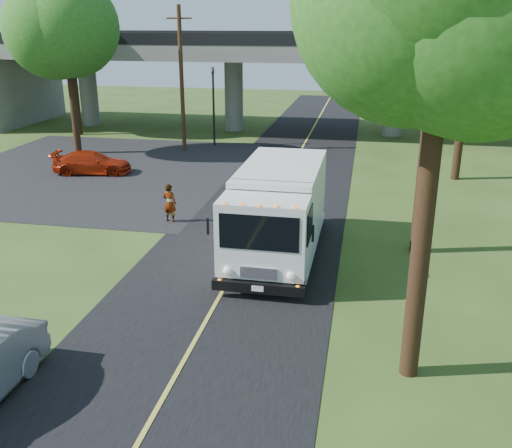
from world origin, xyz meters
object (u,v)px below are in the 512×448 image
(tree_left_far, at_px, (70,30))
(tree_left_lot, at_px, (67,24))
(red_sedan, at_px, (92,163))
(pedestrian, at_px, (170,203))
(utility_pole, at_px, (182,79))
(traffic_signal, at_px, (213,98))
(tree_right_far, at_px, (479,15))
(step_van, at_px, (278,209))

(tree_left_far, bearing_deg, tree_left_lot, -63.43)
(red_sedan, xyz_separation_m, pedestrian, (6.93, -6.93, 0.21))
(utility_pole, xyz_separation_m, tree_left_far, (-9.29, 3.84, 2.86))
(traffic_signal, height_order, tree_left_far, tree_left_far)
(traffic_signal, bearing_deg, red_sedan, -118.70)
(tree_right_far, distance_m, tree_left_far, 27.22)
(traffic_signal, distance_m, utility_pole, 2.86)
(tree_left_lot, xyz_separation_m, tree_left_far, (-3.00, 6.00, -0.45))
(traffic_signal, xyz_separation_m, step_van, (7.23, -18.28, -1.46))
(tree_left_lot, height_order, tree_left_far, tree_left_lot)
(utility_pole, relative_size, step_van, 1.18)
(traffic_signal, distance_m, tree_left_lot, 10.01)
(tree_left_far, distance_m, red_sedan, 13.90)
(traffic_signal, bearing_deg, tree_left_lot, -151.89)
(traffic_signal, relative_size, pedestrian, 3.14)
(utility_pole, bearing_deg, traffic_signal, 53.13)
(traffic_signal, xyz_separation_m, red_sedan, (-4.73, -8.63, -2.58))
(tree_left_far, height_order, pedestrian, tree_left_far)
(utility_pole, xyz_separation_m, tree_left_lot, (-6.29, -2.16, 3.31))
(utility_pole, distance_m, pedestrian, 14.55)
(traffic_signal, xyz_separation_m, tree_left_far, (-10.79, 1.84, 4.25))
(tree_right_far, relative_size, tree_left_lot, 1.05)
(traffic_signal, xyz_separation_m, utility_pole, (-1.50, -2.00, 1.40))
(traffic_signal, height_order, tree_right_far, tree_right_far)
(tree_left_lot, xyz_separation_m, red_sedan, (3.07, -4.47, -7.28))
(traffic_signal, xyz_separation_m, tree_left_lot, (-7.79, -4.16, 4.70))
(tree_right_far, relative_size, tree_left_far, 1.11)
(tree_right_far, distance_m, step_van, 15.92)
(tree_right_far, relative_size, pedestrian, 6.64)
(tree_right_far, xyz_separation_m, pedestrian, (-13.01, -9.40, -7.47))
(traffic_signal, relative_size, step_van, 0.68)
(tree_right_far, xyz_separation_m, red_sedan, (-19.93, -2.47, -7.68))
(red_sedan, bearing_deg, pedestrian, -145.23)
(utility_pole, xyz_separation_m, pedestrian, (3.70, -13.56, -3.77))
(pedestrian, bearing_deg, red_sedan, -36.54)
(tree_left_far, height_order, step_van, tree_left_far)
(red_sedan, relative_size, pedestrian, 2.58)
(traffic_signal, height_order, utility_pole, utility_pole)
(utility_pole, height_order, tree_left_lot, tree_left_lot)
(utility_pole, height_order, red_sedan, utility_pole)
(traffic_signal, height_order, step_van, traffic_signal)
(step_van, bearing_deg, tree_right_far, 56.92)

